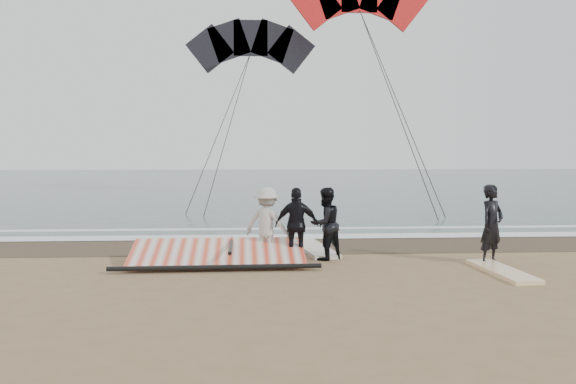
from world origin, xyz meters
name	(u,v)px	position (x,y,z in m)	size (l,w,h in m)	color
ground	(372,284)	(0.00, 0.00, 0.00)	(120.00, 120.00, 0.00)	#8C704C
sea	(285,183)	(0.00, 33.00, 0.01)	(120.00, 54.00, 0.02)	#233838
wet_sand	(338,245)	(0.00, 4.50, 0.01)	(120.00, 2.80, 0.01)	#4C3D2B
foam_near	(332,236)	(0.00, 5.90, 0.03)	(120.00, 0.90, 0.01)	white
foam_far	(325,228)	(0.00, 7.60, 0.03)	(120.00, 0.45, 0.01)	white
man_main	(492,225)	(3.15, 1.73, 0.92)	(0.67, 0.44, 1.85)	black
board_white	(502,271)	(3.00, 0.80, 0.04)	(0.62, 2.21, 0.09)	silver
board_cream	(314,249)	(-0.76, 3.69, 0.05)	(0.68, 2.54, 0.11)	silver
trio_cluster	(293,224)	(-1.38, 2.48, 0.87)	(2.58, 1.15, 1.76)	black
sail_rig	(216,255)	(-3.22, 2.15, 0.20)	(4.61, 1.99, 0.51)	black
kite_red	(359,4)	(2.86, 17.23, 9.78)	(7.76, 4.16, 12.58)	red
kite_dark	(250,49)	(-2.55, 21.44, 8.27)	(8.29, 5.34, 13.30)	black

